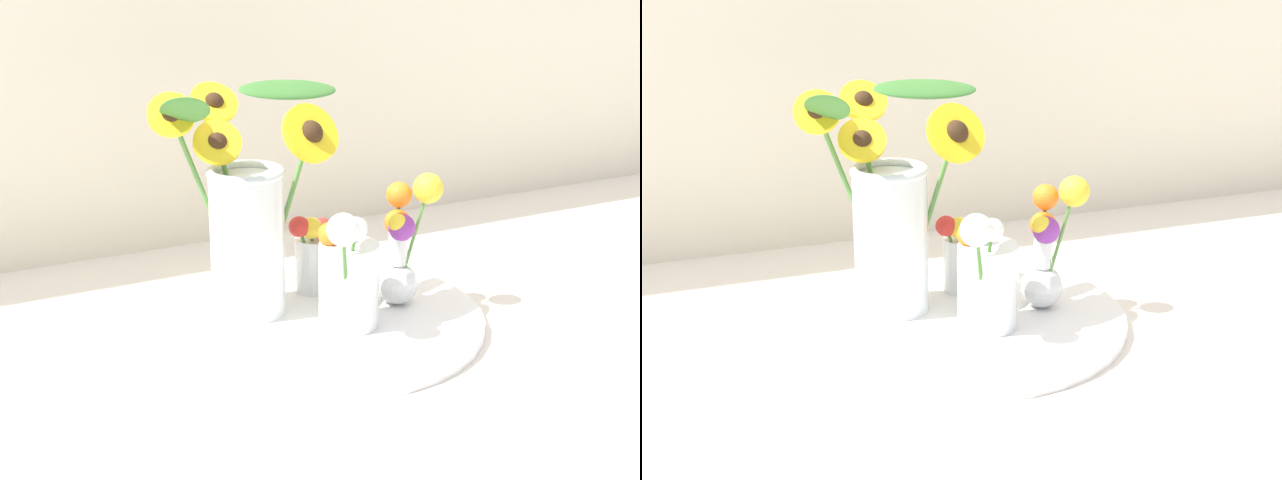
% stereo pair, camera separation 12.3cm
% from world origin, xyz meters
% --- Properties ---
extents(ground_plane, '(6.00, 6.00, 0.00)m').
position_xyz_m(ground_plane, '(0.00, 0.00, 0.00)').
color(ground_plane, silver).
extents(serving_tray, '(0.46, 0.46, 0.02)m').
position_xyz_m(serving_tray, '(-0.01, 0.11, 0.01)').
color(serving_tray, white).
rests_on(serving_tray, ground_plane).
extents(mason_jar_sunflowers, '(0.27, 0.25, 0.34)m').
position_xyz_m(mason_jar_sunflowers, '(-0.09, 0.16, 0.16)').
color(mason_jar_sunflowers, silver).
rests_on(mason_jar_sunflowers, serving_tray).
extents(vase_small_center, '(0.10, 0.11, 0.18)m').
position_xyz_m(vase_small_center, '(0.00, 0.06, 0.09)').
color(vase_small_center, white).
rests_on(vase_small_center, serving_tray).
extents(vase_bulb_right, '(0.09, 0.07, 0.19)m').
position_xyz_m(vase_bulb_right, '(0.12, 0.09, 0.11)').
color(vase_bulb_right, white).
rests_on(vase_bulb_right, serving_tray).
extents(vase_small_back, '(0.08, 0.06, 0.12)m').
position_xyz_m(vase_small_back, '(0.02, 0.19, 0.07)').
color(vase_small_back, white).
rests_on(vase_small_back, serving_tray).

